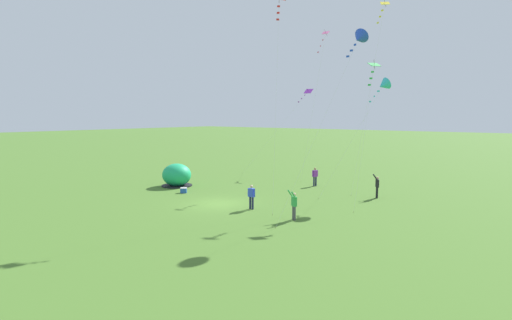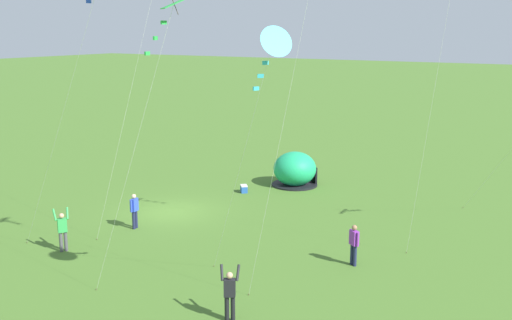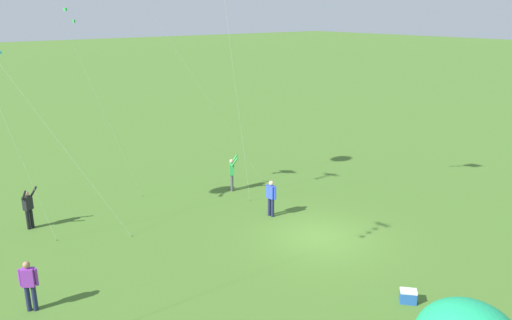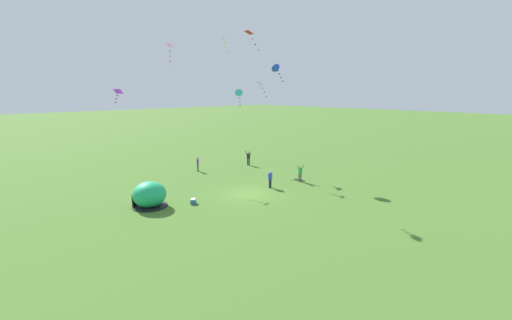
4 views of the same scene
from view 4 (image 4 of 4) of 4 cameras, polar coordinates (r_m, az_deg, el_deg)
ground_plane at (r=31.65m, az=-1.25°, el=-5.72°), size 300.00×300.00×0.00m
popup_tent at (r=29.35m, az=-17.34°, el=-5.60°), size 2.81×2.81×2.10m
cooler_box at (r=29.45m, az=-10.41°, el=-6.78°), size 0.64×0.63×0.44m
person_center_field at (r=43.60m, az=-1.27°, el=0.41°), size 0.65×0.72×1.89m
person_near_tent at (r=40.93m, az=-9.69°, el=-0.53°), size 0.41×0.51×1.72m
person_arms_raised at (r=35.98m, az=7.36°, el=-2.05°), size 0.72×0.67×1.89m
person_watching_sky at (r=33.53m, az=2.38°, el=-3.03°), size 0.59×0.29×1.72m
kite_yellow at (r=44.69m, az=-5.29°, el=18.73°), size 1.34×4.25×16.14m
kite_green at (r=41.45m, az=0.87°, el=12.05°), size 1.05×4.27×10.58m
kite_purple at (r=44.21m, az=-22.07°, el=10.15°), size 5.51×6.26×9.61m
kite_blue at (r=39.73m, az=3.53°, el=14.79°), size 2.26×7.99×12.31m
kite_red at (r=35.00m, az=-0.76°, el=19.38°), size 2.48×3.99×15.15m
kite_pink at (r=42.39m, az=-14.14°, el=16.99°), size 1.81×2.23×14.81m
kite_cyan at (r=43.61m, az=-2.83°, el=10.91°), size 3.95×5.19×9.56m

